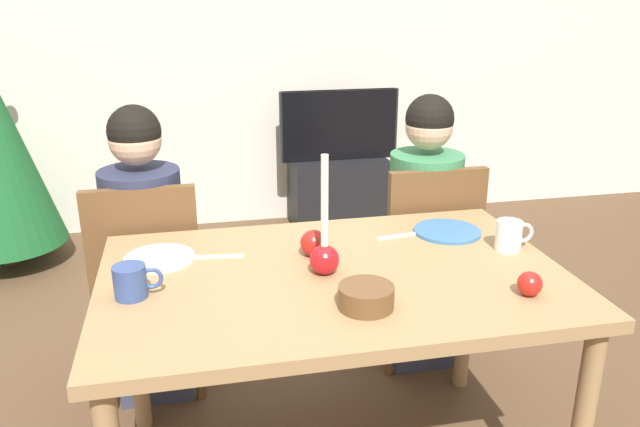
{
  "coord_description": "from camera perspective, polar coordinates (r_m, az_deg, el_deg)",
  "views": [
    {
      "loc": [
        -0.41,
        -1.7,
        1.56
      ],
      "look_at": [
        0.0,
        0.2,
        0.87
      ],
      "focal_mm": 35.63,
      "sensor_mm": 36.0,
      "label": 1
    }
  ],
  "objects": [
    {
      "name": "chair_left",
      "position": [
        2.54,
        -15.2,
        -5.53
      ],
      "size": [
        0.4,
        0.4,
        0.9
      ],
      "color": "brown",
      "rests_on": "ground"
    },
    {
      "name": "plate_right",
      "position": [
        2.27,
        11.36,
        -1.58
      ],
      "size": [
        0.23,
        0.23,
        0.01
      ],
      "primitive_type": "cylinder",
      "color": "teal",
      "rests_on": "dining_table"
    },
    {
      "name": "person_right_child",
      "position": [
        2.71,
        9.21,
        -2.12
      ],
      "size": [
        0.3,
        0.3,
        1.17
      ],
      "color": "#33384C",
      "rests_on": "ground"
    },
    {
      "name": "fork_left",
      "position": [
        2.06,
        -9.35,
        -3.84
      ],
      "size": [
        0.18,
        0.03,
        0.01
      ],
      "primitive_type": "cube",
      "rotation": [
        0.0,
        0.0,
        -0.11
      ],
      "color": "silver",
      "rests_on": "dining_table"
    },
    {
      "name": "apple_near_candle",
      "position": [
        1.87,
        18.33,
        -6.01
      ],
      "size": [
        0.07,
        0.07,
        0.07
      ],
      "primitive_type": "sphere",
      "color": "red",
      "rests_on": "dining_table"
    },
    {
      "name": "mug_right",
      "position": [
        2.16,
        16.67,
        -1.89
      ],
      "size": [
        0.13,
        0.08,
        0.1
      ],
      "color": "white",
      "rests_on": "dining_table"
    },
    {
      "name": "tv_stand",
      "position": [
        4.33,
        1.68,
        1.83
      ],
      "size": [
        0.64,
        0.4,
        0.48
      ],
      "primitive_type": "cube",
      "color": "black",
      "rests_on": "ground"
    },
    {
      "name": "bowl_walnuts",
      "position": [
        1.72,
        4.15,
        -7.47
      ],
      "size": [
        0.15,
        0.15,
        0.06
      ],
      "primitive_type": "cylinder",
      "color": "brown",
      "rests_on": "dining_table"
    },
    {
      "name": "chair_right",
      "position": [
        2.71,
        9.39,
        -3.5
      ],
      "size": [
        0.4,
        0.4,
        0.9
      ],
      "color": "brown",
      "rests_on": "ground"
    },
    {
      "name": "back_wall",
      "position": [
        4.33,
        -6.95,
        16.02
      ],
      "size": [
        6.4,
        0.1,
        2.6
      ],
      "primitive_type": "cube",
      "color": "beige",
      "rests_on": "ground"
    },
    {
      "name": "candle_centerpiece",
      "position": [
        1.89,
        0.41,
        -3.39
      ],
      "size": [
        0.09,
        0.09,
        0.37
      ],
      "color": "red",
      "rests_on": "dining_table"
    },
    {
      "name": "apple_by_left_plate",
      "position": [
        2.03,
        -0.58,
        -2.68
      ],
      "size": [
        0.09,
        0.09,
        0.09
      ],
      "primitive_type": "sphere",
      "color": "#B41C16",
      "rests_on": "dining_table"
    },
    {
      "name": "person_left_child",
      "position": [
        2.55,
        -15.28,
        -4.05
      ],
      "size": [
        0.3,
        0.3,
        1.17
      ],
      "color": "#33384C",
      "rests_on": "ground"
    },
    {
      "name": "dining_table",
      "position": [
        1.97,
        1.23,
        -7.52
      ],
      "size": [
        1.4,
        0.9,
        0.75
      ],
      "color": "#99754C",
      "rests_on": "ground"
    },
    {
      "name": "plate_left",
      "position": [
        2.08,
        -14.23,
        -3.91
      ],
      "size": [
        0.22,
        0.22,
        0.01
      ],
      "primitive_type": "cylinder",
      "color": "silver",
      "rests_on": "dining_table"
    },
    {
      "name": "fork_right",
      "position": [
        2.21,
        7.25,
        -1.99
      ],
      "size": [
        0.18,
        0.04,
        0.01
      ],
      "primitive_type": "cube",
      "rotation": [
        0.0,
        0.0,
        0.15
      ],
      "color": "silver",
      "rests_on": "dining_table"
    },
    {
      "name": "tv",
      "position": [
        4.21,
        1.74,
        7.94
      ],
      "size": [
        0.79,
        0.05,
        0.46
      ],
      "color": "black",
      "rests_on": "tv_stand"
    },
    {
      "name": "mug_left",
      "position": [
        1.84,
        -16.58,
        -5.87
      ],
      "size": [
        0.14,
        0.09,
        0.09
      ],
      "color": "#33477F",
      "rests_on": "dining_table"
    }
  ]
}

